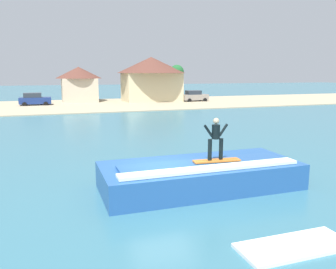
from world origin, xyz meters
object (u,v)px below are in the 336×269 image
at_px(surfboard, 217,161).
at_px(car_far_shore, 195,96).
at_px(tree_tall_bare, 177,73).
at_px(wave_crest, 201,175).
at_px(surfer, 216,137).
at_px(car_near_shore, 35,99).
at_px(house_gabled_white, 151,75).
at_px(house_small_cottage, 79,82).

xyz_separation_m(surfboard, car_far_shore, (16.11, 39.47, -0.25)).
bearing_deg(tree_tall_bare, wave_crest, -109.12).
relative_size(surfer, car_near_shore, 0.39).
distance_m(surfboard, tree_tall_bare, 43.06).
height_order(car_near_shore, tree_tall_bare, tree_tall_bare).
height_order(car_near_shore, house_gabled_white, house_gabled_white).
relative_size(car_near_shore, house_small_cottage, 0.59).
bearing_deg(surfboard, car_near_shore, 101.58).
bearing_deg(surfboard, car_far_shore, 67.80).
height_order(wave_crest, tree_tall_bare, tree_tall_bare).
xyz_separation_m(surfer, car_near_shore, (-8.23, 40.42, -1.21)).
bearing_deg(house_small_cottage, tree_tall_bare, -15.04).
bearing_deg(car_near_shore, wave_crest, -79.01).
distance_m(car_near_shore, house_small_cottage, 8.23).
distance_m(house_gabled_white, house_small_cottage, 11.63).
height_order(car_near_shore, car_far_shore, same).
bearing_deg(surfer, car_far_shore, 67.72).
xyz_separation_m(car_near_shore, tree_tall_bare, (21.77, 0.31, 3.72)).
xyz_separation_m(car_far_shore, tree_tall_bare, (-2.62, 1.28, 3.72)).
relative_size(house_small_cottage, tree_tall_bare, 1.22).
relative_size(house_gabled_white, tree_tall_bare, 1.85).
height_order(surfboard, car_near_shore, car_near_shore).
height_order(car_near_shore, house_small_cottage, house_small_cottage).
xyz_separation_m(wave_crest, surfer, (0.46, -0.36, 1.61)).
distance_m(surfboard, surfer, 0.96).
relative_size(surfboard, surfer, 1.15).
bearing_deg(car_far_shore, house_gabled_white, 157.27).
relative_size(car_far_shore, house_small_cottage, 0.58).
xyz_separation_m(wave_crest, car_near_shore, (-7.78, 40.06, 0.40)).
bearing_deg(wave_crest, tree_tall_bare, 70.88).
height_order(car_far_shore, house_small_cottage, house_small_cottage).
bearing_deg(car_far_shore, house_small_cottage, 163.24).
bearing_deg(house_gabled_white, car_far_shore, -22.73).
distance_m(car_near_shore, car_far_shore, 24.41).
bearing_deg(car_far_shore, surfer, -112.28).
distance_m(surfer, house_gabled_white, 43.32).
bearing_deg(car_far_shore, surfboard, -112.20).
bearing_deg(car_near_shore, car_far_shore, -2.27).
xyz_separation_m(wave_crest, car_far_shore, (16.62, 39.09, 0.40)).
height_order(surfboard, tree_tall_bare, tree_tall_bare).
distance_m(surfboard, car_near_shore, 41.28).
height_order(wave_crest, house_gabled_white, house_gabled_white).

